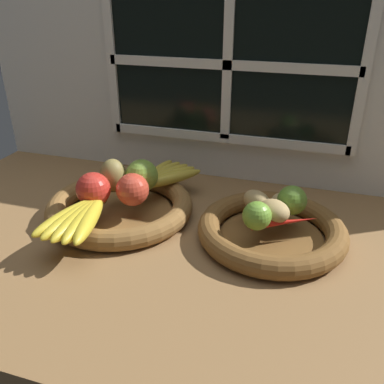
{
  "coord_description": "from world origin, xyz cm",
  "views": [
    {
      "loc": [
        22.75,
        -74.92,
        47.62
      ],
      "look_at": [
        -0.67,
        -0.02,
        8.65
      ],
      "focal_mm": 38.11,
      "sensor_mm": 36.0,
      "label": 1
    }
  ],
  "objects_px": {
    "fruit_bowl_right": "(272,231)",
    "apple_green_back": "(142,176)",
    "lime_near": "(257,216)",
    "pear_brown": "(113,176)",
    "apple_red_right": "(133,190)",
    "fruit_bowl_left": "(120,207)",
    "lime_far": "(292,200)",
    "potato_oblong": "(257,202)",
    "potato_back": "(286,203)",
    "banana_bunch_back": "(163,176)",
    "banana_bunch_front": "(79,217)",
    "chili_pepper": "(285,222)",
    "apple_red_front": "(93,189)",
    "potato_large": "(274,211)"
  },
  "relations": [
    {
      "from": "potato_back",
      "to": "lime_far",
      "type": "bearing_deg",
      "value": -27.26
    },
    {
      "from": "potato_large",
      "to": "banana_bunch_front",
      "type": "bearing_deg",
      "value": -160.42
    },
    {
      "from": "potato_oblong",
      "to": "potato_back",
      "type": "height_order",
      "value": "potato_oblong"
    },
    {
      "from": "fruit_bowl_right",
      "to": "potato_oblong",
      "type": "distance_m",
      "value": 0.07
    },
    {
      "from": "banana_bunch_back",
      "to": "lime_near",
      "type": "relative_size",
      "value": 3.28
    },
    {
      "from": "fruit_bowl_left",
      "to": "apple_green_back",
      "type": "xyz_separation_m",
      "value": [
        0.04,
        0.05,
        0.06
      ]
    },
    {
      "from": "banana_bunch_front",
      "to": "chili_pepper",
      "type": "height_order",
      "value": "banana_bunch_front"
    },
    {
      "from": "potato_back",
      "to": "chili_pepper",
      "type": "distance_m",
      "value": 0.06
    },
    {
      "from": "lime_near",
      "to": "chili_pepper",
      "type": "relative_size",
      "value": 0.41
    },
    {
      "from": "banana_bunch_back",
      "to": "chili_pepper",
      "type": "relative_size",
      "value": 1.35
    },
    {
      "from": "fruit_bowl_right",
      "to": "apple_green_back",
      "type": "distance_m",
      "value": 0.33
    },
    {
      "from": "apple_green_back",
      "to": "fruit_bowl_left",
      "type": "bearing_deg",
      "value": -126.22
    },
    {
      "from": "fruit_bowl_left",
      "to": "apple_red_front",
      "type": "bearing_deg",
      "value": -127.31
    },
    {
      "from": "banana_bunch_front",
      "to": "potato_back",
      "type": "xyz_separation_m",
      "value": [
        0.4,
        0.18,
        0.0
      ]
    },
    {
      "from": "apple_green_back",
      "to": "potato_oblong",
      "type": "distance_m",
      "value": 0.28
    },
    {
      "from": "apple_red_front",
      "to": "banana_bunch_front",
      "type": "xyz_separation_m",
      "value": [
        0.01,
        -0.09,
        -0.02
      ]
    },
    {
      "from": "fruit_bowl_right",
      "to": "apple_red_right",
      "type": "height_order",
      "value": "apple_red_right"
    },
    {
      "from": "apple_green_back",
      "to": "lime_near",
      "type": "xyz_separation_m",
      "value": [
        0.29,
        -0.09,
        -0.01
      ]
    },
    {
      "from": "pear_brown",
      "to": "potato_oblong",
      "type": "height_order",
      "value": "pear_brown"
    },
    {
      "from": "potato_large",
      "to": "chili_pepper",
      "type": "bearing_deg",
      "value": -30.34
    },
    {
      "from": "apple_red_right",
      "to": "fruit_bowl_left",
      "type": "bearing_deg",
      "value": 155.3
    },
    {
      "from": "pear_brown",
      "to": "lime_far",
      "type": "xyz_separation_m",
      "value": [
        0.41,
        0.02,
        -0.01
      ]
    },
    {
      "from": "potato_large",
      "to": "apple_red_right",
      "type": "bearing_deg",
      "value": -176.12
    },
    {
      "from": "pear_brown",
      "to": "banana_bunch_back",
      "type": "distance_m",
      "value": 0.13
    },
    {
      "from": "apple_red_right",
      "to": "potato_back",
      "type": "bearing_deg",
      "value": 11.76
    },
    {
      "from": "fruit_bowl_right",
      "to": "apple_red_front",
      "type": "distance_m",
      "value": 0.4
    },
    {
      "from": "apple_red_right",
      "to": "lime_near",
      "type": "height_order",
      "value": "apple_red_right"
    },
    {
      "from": "banana_bunch_front",
      "to": "potato_back",
      "type": "relative_size",
      "value": 2.81
    },
    {
      "from": "banana_bunch_front",
      "to": "banana_bunch_back",
      "type": "xyz_separation_m",
      "value": [
        0.09,
        0.25,
        -0.0
      ]
    },
    {
      "from": "potato_oblong",
      "to": "lime_near",
      "type": "height_order",
      "value": "lime_near"
    },
    {
      "from": "fruit_bowl_left",
      "to": "apple_green_back",
      "type": "bearing_deg",
      "value": 53.78
    },
    {
      "from": "apple_red_right",
      "to": "chili_pepper",
      "type": "bearing_deg",
      "value": 1.01
    },
    {
      "from": "banana_bunch_back",
      "to": "apple_red_front",
      "type": "bearing_deg",
      "value": -121.37
    },
    {
      "from": "fruit_bowl_left",
      "to": "lime_near",
      "type": "distance_m",
      "value": 0.33
    },
    {
      "from": "pear_brown",
      "to": "potato_back",
      "type": "bearing_deg",
      "value": 3.2
    },
    {
      "from": "pear_brown",
      "to": "apple_red_right",
      "type": "bearing_deg",
      "value": -33.11
    },
    {
      "from": "apple_green_back",
      "to": "banana_bunch_front",
      "type": "distance_m",
      "value": 0.19
    },
    {
      "from": "apple_red_right",
      "to": "apple_red_front",
      "type": "bearing_deg",
      "value": -161.68
    },
    {
      "from": "fruit_bowl_right",
      "to": "potato_large",
      "type": "distance_m",
      "value": 0.05
    },
    {
      "from": "fruit_bowl_right",
      "to": "banana_bunch_back",
      "type": "xyz_separation_m",
      "value": [
        -0.29,
        0.12,
        0.04
      ]
    },
    {
      "from": "fruit_bowl_right",
      "to": "pear_brown",
      "type": "relative_size",
      "value": 3.83
    },
    {
      "from": "fruit_bowl_left",
      "to": "banana_bunch_front",
      "type": "height_order",
      "value": "banana_bunch_front"
    },
    {
      "from": "apple_red_right",
      "to": "potato_oblong",
      "type": "height_order",
      "value": "apple_red_right"
    },
    {
      "from": "pear_brown",
      "to": "chili_pepper",
      "type": "xyz_separation_m",
      "value": [
        0.4,
        -0.04,
        -0.03
      ]
    },
    {
      "from": "fruit_bowl_left",
      "to": "apple_red_front",
      "type": "distance_m",
      "value": 0.09
    },
    {
      "from": "fruit_bowl_left",
      "to": "pear_brown",
      "type": "bearing_deg",
      "value": 135.16
    },
    {
      "from": "chili_pepper",
      "to": "apple_red_front",
      "type": "bearing_deg",
      "value": 154.85
    },
    {
      "from": "apple_red_right",
      "to": "lime_far",
      "type": "bearing_deg",
      "value": 10.47
    },
    {
      "from": "fruit_bowl_left",
      "to": "fruit_bowl_right",
      "type": "height_order",
      "value": "same"
    },
    {
      "from": "fruit_bowl_right",
      "to": "lime_far",
      "type": "bearing_deg",
      "value": 52.13
    }
  ]
}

